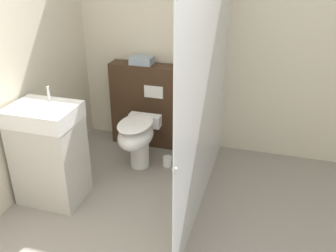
% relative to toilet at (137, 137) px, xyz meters
% --- Properties ---
extents(wall_back, '(8.00, 0.06, 2.50)m').
position_rel_toilet_xyz_m(wall_back, '(0.40, 0.75, 0.87)').
color(wall_back, beige).
rests_on(wall_back, ground_plane).
extents(partition_panel, '(1.09, 0.22, 0.99)m').
position_rel_toilet_xyz_m(partition_panel, '(0.03, 0.58, 0.12)').
color(partition_panel, '#3D2819').
rests_on(partition_panel, ground_plane).
extents(shower_glass, '(0.04, 2.12, 1.98)m').
position_rel_toilet_xyz_m(shower_glass, '(0.78, -0.34, 0.62)').
color(shower_glass, silver).
rests_on(shower_glass, ground_plane).
extents(toilet, '(0.35, 0.61, 0.56)m').
position_rel_toilet_xyz_m(toilet, '(0.00, 0.00, 0.00)').
color(toilet, white).
rests_on(toilet, ground_plane).
extents(sink_vanity, '(0.58, 0.46, 1.08)m').
position_rel_toilet_xyz_m(sink_vanity, '(-0.59, -0.71, 0.10)').
color(sink_vanity, beige).
rests_on(sink_vanity, ground_plane).
extents(hair_drier, '(0.15, 0.07, 0.12)m').
position_rel_toilet_xyz_m(hair_drier, '(0.35, 0.60, 0.69)').
color(hair_drier, '#B7B7BC').
rests_on(hair_drier, partition_panel).
extents(folded_towel, '(0.25, 0.17, 0.08)m').
position_rel_toilet_xyz_m(folded_towel, '(-0.14, 0.58, 0.65)').
color(folded_towel, '#8C9EAD').
rests_on(folded_towel, partition_panel).
extents(spare_toilet_roll, '(0.10, 0.10, 0.11)m').
position_rel_toilet_xyz_m(spare_toilet_roll, '(0.29, 0.12, -0.32)').
color(spare_toilet_roll, white).
rests_on(spare_toilet_roll, ground_plane).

